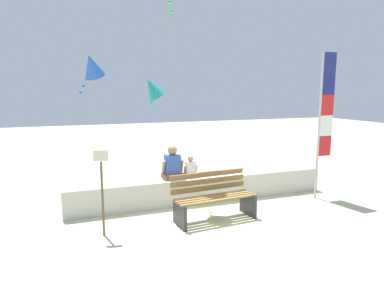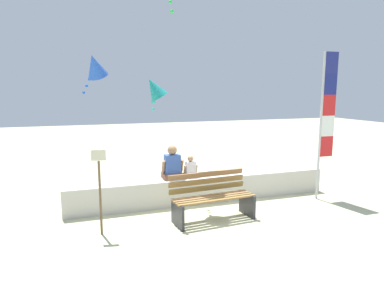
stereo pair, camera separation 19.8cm
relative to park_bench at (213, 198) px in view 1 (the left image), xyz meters
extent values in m
plane|color=#BDBF93|center=(0.24, 0.10, -0.42)|extent=(40.00, 40.00, 0.00)
cube|color=beige|center=(0.24, 1.16, -0.14)|extent=(5.89, 0.57, 0.56)
cube|color=olive|center=(0.02, -0.25, 0.03)|extent=(1.59, 0.20, 0.03)
cube|color=olive|center=(0.01, -0.14, 0.03)|extent=(1.59, 0.20, 0.03)
cube|color=#946942|center=(0.00, -0.03, 0.03)|extent=(1.59, 0.20, 0.03)
cube|color=olive|center=(-0.01, 0.09, 0.03)|extent=(1.59, 0.20, 0.03)
cube|color=olive|center=(-0.02, 0.19, 0.15)|extent=(1.59, 0.18, 0.10)
cube|color=olive|center=(-0.02, 0.21, 0.28)|extent=(1.59, 0.18, 0.10)
cube|color=brown|center=(-0.02, 0.24, 0.41)|extent=(1.59, 0.18, 0.10)
cube|color=#2D2D33|center=(-0.73, -0.14, -0.19)|extent=(0.09, 0.53, 0.45)
cube|color=#2D2D33|center=(0.74, -0.02, -0.19)|extent=(0.09, 0.53, 0.45)
cube|color=brown|center=(-0.44, 1.18, 0.20)|extent=(0.42, 0.35, 0.12)
cube|color=#3959A7|center=(-0.44, 1.18, 0.46)|extent=(0.33, 0.21, 0.40)
cylinder|color=#9F7450|center=(-0.64, 1.16, 0.41)|extent=(0.07, 0.16, 0.29)
cylinder|color=#9F7450|center=(-0.24, 1.16, 0.41)|extent=(0.07, 0.16, 0.29)
sphere|color=#9F7450|center=(-0.44, 1.18, 0.76)|extent=(0.20, 0.20, 0.20)
cube|color=tan|center=(-0.03, 1.18, 0.18)|extent=(0.28, 0.23, 0.08)
cube|color=white|center=(-0.03, 1.18, 0.36)|extent=(0.22, 0.14, 0.27)
cylinder|color=tan|center=(-0.16, 1.17, 0.32)|extent=(0.04, 0.11, 0.20)
cylinder|color=tan|center=(0.11, 1.17, 0.32)|extent=(0.04, 0.11, 0.20)
sphere|color=tan|center=(-0.03, 1.18, 0.56)|extent=(0.13, 0.13, 0.13)
cylinder|color=#B7B7BC|center=(2.74, 0.42, 1.21)|extent=(0.05, 0.05, 3.26)
cube|color=red|center=(2.93, 0.42, 0.78)|extent=(0.33, 0.02, 0.46)
cube|color=white|center=(2.93, 0.42, 1.24)|extent=(0.33, 0.02, 0.46)
cube|color=red|center=(2.93, 0.42, 1.70)|extent=(0.33, 0.02, 0.46)
cube|color=navy|center=(2.93, 0.42, 2.15)|extent=(0.33, 0.02, 0.46)
cube|color=navy|center=(2.93, 0.42, 2.61)|extent=(0.33, 0.02, 0.46)
cone|color=blue|center=(-1.75, 4.21, 2.68)|extent=(0.92, 0.96, 0.79)
sphere|color=blue|center=(-1.82, 4.27, 2.50)|extent=(0.08, 0.08, 0.08)
sphere|color=blue|center=(-1.90, 4.33, 2.32)|extent=(0.08, 0.08, 0.08)
sphere|color=blue|center=(-1.98, 4.40, 2.14)|extent=(0.08, 0.08, 0.08)
sphere|color=blue|center=(-2.06, 4.46, 1.96)|extent=(0.08, 0.08, 0.08)
cone|color=teal|center=(-0.42, 2.82, 2.07)|extent=(0.70, 0.53, 0.68)
sphere|color=teal|center=(-0.42, 2.92, 1.89)|extent=(0.08, 0.08, 0.08)
sphere|color=teal|center=(-0.41, 3.02, 1.71)|extent=(0.08, 0.08, 0.08)
sphere|color=teal|center=(-0.40, 3.12, 1.53)|extent=(0.08, 0.08, 0.08)
sphere|color=green|center=(-0.23, 1.96, 3.95)|extent=(0.08, 0.08, 0.08)
sphere|color=green|center=(-0.17, 2.05, 3.77)|extent=(0.08, 0.08, 0.08)
cylinder|color=brown|center=(-2.05, -0.05, 0.22)|extent=(0.04, 0.04, 1.28)
cube|color=beige|center=(-2.05, -0.05, 0.96)|extent=(0.24, 0.06, 0.18)
camera|label=1|loc=(-2.65, -5.89, 2.02)|focal=32.98mm
camera|label=2|loc=(-2.46, -5.96, 2.02)|focal=32.98mm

